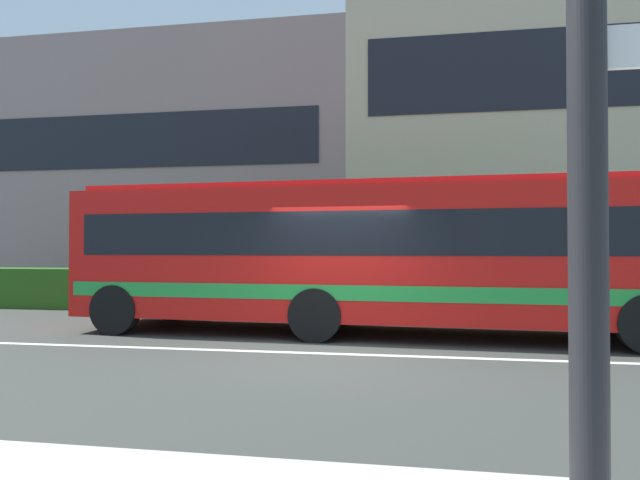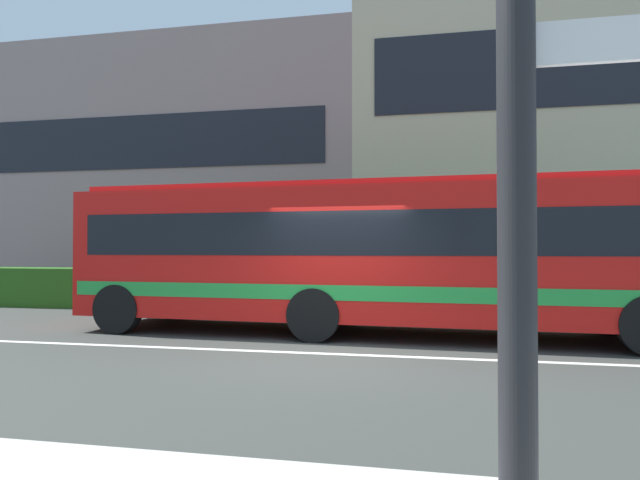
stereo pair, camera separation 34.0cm
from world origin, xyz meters
The scene contains 6 objects.
ground_plane centered at (0.00, 0.00, 0.00)m, with size 160.00×160.00×0.00m, color #373A35.
lane_centre_line centered at (0.00, 0.00, 0.00)m, with size 60.00×0.16×0.01m, color silver.
hedge_row_far centered at (-2.44, 5.60, 0.57)m, with size 18.26×1.10×1.15m, color #295B19.
apartment_block_left centered at (-11.85, 12.74, 4.75)m, with size 22.19×8.26×9.49m.
apartment_block_right centered at (8.47, 12.74, 6.28)m, with size 18.45×8.26×12.55m.
transit_bus centered at (0.35, 2.16, 1.67)m, with size 11.83×3.02×3.03m.
Camera 1 is at (1.29, -8.75, 1.73)m, focal length 30.18 mm.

